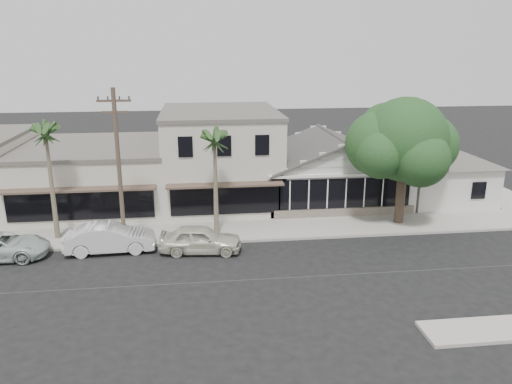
{
  "coord_description": "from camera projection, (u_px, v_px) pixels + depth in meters",
  "views": [
    {
      "loc": [
        -4.75,
        -22.25,
        11.03
      ],
      "look_at": [
        -1.29,
        6.0,
        2.75
      ],
      "focal_mm": 35.0,
      "sensor_mm": 36.0,
      "label": 1
    }
  ],
  "objects": [
    {
      "name": "ground",
      "position": [
        296.0,
        277.0,
        24.84
      ],
      "size": [
        140.0,
        140.0,
        0.0
      ],
      "primitive_type": "plane",
      "color": "black",
      "rests_on": "ground"
    },
    {
      "name": "palm_mid",
      "position": [
        46.0,
        134.0,
        27.9
      ],
      "size": [
        2.77,
        2.77,
        7.37
      ],
      "color": "#726651",
      "rests_on": "ground"
    },
    {
      "name": "car_1",
      "position": [
        110.0,
        238.0,
        27.77
      ],
      "size": [
        4.99,
        1.95,
        1.62
      ],
      "primitive_type": "imported",
      "rotation": [
        0.0,
        0.0,
        1.62
      ],
      "color": "silver",
      "rests_on": "ground"
    },
    {
      "name": "utility_pole",
      "position": [
        119.0,
        165.0,
        27.41
      ],
      "size": [
        1.8,
        0.24,
        9.0
      ],
      "color": "brown",
      "rests_on": "ground"
    },
    {
      "name": "row_building_near",
      "position": [
        220.0,
        158.0,
        36.45
      ],
      "size": [
        8.0,
        10.0,
        6.5
      ],
      "primitive_type": "cube",
      "color": "beige",
      "rests_on": "ground"
    },
    {
      "name": "corner_shop",
      "position": [
        330.0,
        166.0,
        36.58
      ],
      "size": [
        10.4,
        8.6,
        5.1
      ],
      "color": "silver",
      "rests_on": "ground"
    },
    {
      "name": "palm_east",
      "position": [
        215.0,
        140.0,
        28.68
      ],
      "size": [
        2.73,
        2.73,
        6.87
      ],
      "color": "#726651",
      "rests_on": "ground"
    },
    {
      "name": "sidewalk_north",
      "position": [
        145.0,
        234.0,
        30.32
      ],
      "size": [
        90.0,
        3.5,
        0.15
      ],
      "primitive_type": "cube",
      "color": "#9E9991",
      "rests_on": "ground"
    },
    {
      "name": "side_cottage",
      "position": [
        441.0,
        181.0,
        36.93
      ],
      "size": [
        6.0,
        6.0,
        3.0
      ],
      "primitive_type": "cube",
      "color": "silver",
      "rests_on": "ground"
    },
    {
      "name": "shade_tree",
      "position": [
        402.0,
        141.0,
        31.07
      ],
      "size": [
        7.36,
        6.66,
        8.17
      ],
      "rotation": [
        0.0,
        0.0,
        0.17
      ],
      "color": "#4A3A2D",
      "rests_on": "ground"
    },
    {
      "name": "car_2",
      "position": [
        0.0,
        246.0,
        26.9
      ],
      "size": [
        5.09,
        2.38,
        1.41
      ],
      "primitive_type": "imported",
      "rotation": [
        0.0,
        0.0,
        1.56
      ],
      "color": "silver",
      "rests_on": "ground"
    },
    {
      "name": "car_0",
      "position": [
        200.0,
        239.0,
        27.7
      ],
      "size": [
        4.71,
        2.33,
        1.54
      ],
      "primitive_type": "imported",
      "rotation": [
        0.0,
        0.0,
        1.46
      ],
      "color": "beige",
      "rests_on": "ground"
    },
    {
      "name": "row_building_midnear",
      "position": [
        95.0,
        177.0,
        35.72
      ],
      "size": [
        10.0,
        10.0,
        4.2
      ],
      "primitive_type": "cube",
      "color": "beige",
      "rests_on": "ground"
    }
  ]
}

